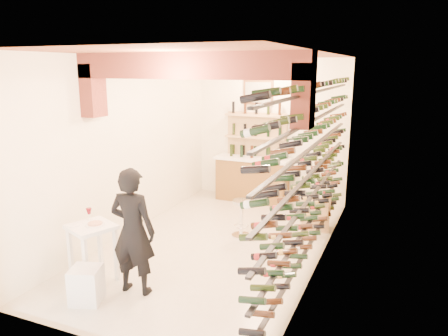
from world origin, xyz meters
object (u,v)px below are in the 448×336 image
back_counter (252,178)px  person (133,231)px  chrome_barstool (241,215)px  wine_rack (309,165)px  crate_lower (314,222)px  white_stool (86,285)px  tasting_table (92,235)px

back_counter → person: bearing=-91.1°
back_counter → chrome_barstool: 2.20m
wine_rack → crate_lower: (-0.13, 1.35, -1.40)m
wine_rack → chrome_barstool: size_ratio=8.34×
back_counter → crate_lower: size_ratio=3.34×
chrome_barstool → back_counter: bearing=104.4°
back_counter → person: person is taller
white_stool → person: (0.43, 0.48, 0.64)m
wine_rack → white_stool: wine_rack is taller
wine_rack → white_stool: size_ratio=12.07×
white_stool → chrome_barstool: size_ratio=0.69×
person → wine_rack: bearing=-139.9°
white_stool → chrome_barstool: bearing=69.9°
wine_rack → person: 2.78m
person → white_stool: bearing=43.7°
person → crate_lower: 3.77m
wine_rack → person: size_ratio=3.27×
person → crate_lower: size_ratio=3.43×
tasting_table → crate_lower: bearing=74.6°
wine_rack → tasting_table: wine_rack is taller
tasting_table → chrome_barstool: (1.36, 2.37, -0.29)m
tasting_table → person: person is taller
white_stool → chrome_barstool: chrome_barstool is taller
wine_rack → crate_lower: bearing=95.5°
crate_lower → chrome_barstool: bearing=-144.1°
white_stool → crate_lower: size_ratio=0.93×
back_counter → tasting_table: bearing=-100.3°
chrome_barstool → person: bearing=-104.7°
tasting_table → chrome_barstool: size_ratio=1.48×
back_counter → white_stool: 5.05m
back_counter → chrome_barstool: (0.55, -2.13, -0.14)m
tasting_table → chrome_barstool: bearing=82.9°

